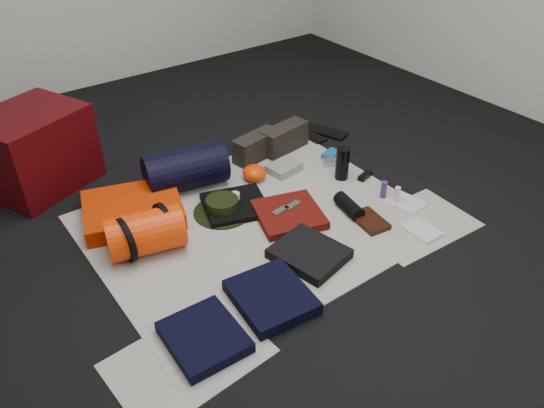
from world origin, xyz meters
TOP-DOWN VIEW (x-y plane):
  - floor at (0.00, 0.00)m, footprint 4.50×4.50m
  - newspaper_mat at (0.00, 0.00)m, footprint 1.60×1.30m
  - newspaper_sheet_front_left at (-0.70, -0.55)m, footprint 0.61×0.44m
  - newspaper_sheet_front_right at (0.65, -0.50)m, footprint 0.60×0.43m
  - red_cabinet at (-0.76, 1.02)m, footprint 0.66×0.61m
  - sleeping_pad at (-0.48, 0.41)m, footprint 0.58×0.53m
  - stuff_sack at (-0.54, 0.12)m, footprint 0.39×0.29m
  - sack_strap_left at (-0.64, 0.12)m, footprint 0.02×0.22m
  - sack_strap_right at (-0.44, 0.12)m, footprint 0.03×0.22m
  - navy_duffel at (-0.12, 0.50)m, footprint 0.48×0.31m
  - boonie_brim at (-0.09, 0.17)m, footprint 0.34×0.34m
  - boonie_crown at (-0.09, 0.17)m, footprint 0.17×0.17m
  - hiking_boot_left at (0.38, 0.54)m, footprint 0.32×0.17m
  - hiking_boot_right at (0.58, 0.52)m, footprint 0.33×0.17m
  - flip_flop_left at (0.83, 0.57)m, footprint 0.11×0.26m
  - flip_flop_right at (0.95, 0.55)m, footprint 0.21×0.33m
  - trousers_navy_a at (-0.61, -0.52)m, footprint 0.29×0.33m
  - trousers_navy_b at (-0.27, -0.50)m, footprint 0.33×0.37m
  - trousers_charcoal at (0.04, -0.38)m, footprint 0.34×0.37m
  - black_tshirt at (-0.02, 0.17)m, footprint 0.40×0.39m
  - red_shirt at (0.16, -0.07)m, footprint 0.40×0.40m
  - orange_stuff_sack at (0.23, 0.34)m, footprint 0.14×0.14m
  - first_aid_pouch at (0.42, 0.31)m, footprint 0.20×0.17m
  - water_bottle at (0.64, 0.05)m, footprint 0.09×0.09m
  - speaker at (0.44, -0.22)m, footprint 0.11×0.20m
  - compact_camera at (0.69, 0.20)m, footprint 0.11×0.09m
  - cyan_case at (0.75, 0.26)m, footprint 0.13×0.10m
  - toiletry_purple at (0.69, -0.23)m, footprint 0.04×0.04m
  - toiletry_clear at (0.72, -0.30)m, footprint 0.03×0.03m
  - paperback_book at (0.46, -0.35)m, footprint 0.15×0.21m
  - map_booklet at (0.63, -0.55)m, footprint 0.13×0.19m
  - map_printout at (0.75, -0.34)m, footprint 0.17×0.21m
  - sunglasses at (0.75, -0.03)m, footprint 0.11×0.07m
  - key_cluster at (-0.60, -0.59)m, footprint 0.07×0.07m
  - tape_roll at (0.00, 0.20)m, footprint 0.05×0.05m
  - energy_bar_a at (0.12, -0.05)m, footprint 0.10×0.05m
  - energy_bar_b at (0.20, -0.05)m, footprint 0.10×0.05m

SIDE VIEW (x-z plane):
  - floor at x=0.00m, z-range -0.02..0.00m
  - newspaper_sheet_front_left at x=-0.70m, z-range 0.00..0.00m
  - newspaper_sheet_front_right at x=0.65m, z-range 0.00..0.00m
  - newspaper_mat at x=0.00m, z-range 0.00..0.01m
  - flip_flop_left at x=0.83m, z-range 0.00..0.01m
  - flip_flop_right at x=0.95m, z-range 0.00..0.02m
  - map_printout at x=0.75m, z-range 0.01..0.01m
  - boonie_brim at x=-0.09m, z-range 0.01..0.01m
  - map_booklet at x=0.63m, z-range 0.01..0.02m
  - key_cluster at x=-0.60m, z-range 0.01..0.02m
  - sunglasses at x=0.75m, z-range 0.01..0.03m
  - paperback_book at x=0.46m, z-range 0.01..0.03m
  - black_tshirt at x=-0.02m, z-range 0.01..0.04m
  - cyan_case at x=0.75m, z-range 0.01..0.04m
  - compact_camera at x=0.69m, z-range 0.01..0.04m
  - red_shirt at x=0.16m, z-range 0.01..0.05m
  - first_aid_pouch at x=0.42m, z-range 0.01..0.05m
  - trousers_charcoal at x=0.04m, z-range 0.01..0.06m
  - trousers_navy_a at x=-0.61m, z-range 0.01..0.06m
  - trousers_navy_b at x=-0.27m, z-range 0.01..0.06m
  - speaker at x=0.44m, z-range 0.01..0.08m
  - orange_stuff_sack at x=0.23m, z-range 0.01..0.09m
  - sleeping_pad at x=-0.48m, z-range 0.01..0.09m
  - toiletry_clear at x=0.72m, z-range 0.01..0.10m
  - boonie_crown at x=-0.09m, z-range 0.01..0.09m
  - toiletry_purple at x=0.69m, z-range 0.01..0.10m
  - tape_roll at x=0.00m, z-range 0.04..0.07m
  - energy_bar_a at x=0.12m, z-range 0.05..0.06m
  - energy_bar_b at x=0.20m, z-range 0.05..0.06m
  - hiking_boot_left at x=0.38m, z-range 0.01..0.16m
  - hiking_boot_right at x=0.58m, z-range 0.01..0.17m
  - water_bottle at x=0.64m, z-range 0.01..0.20m
  - stuff_sack at x=-0.54m, z-range 0.01..0.21m
  - sack_strap_left at x=-0.64m, z-range 0.01..0.22m
  - sack_strap_right at x=-0.44m, z-range 0.01..0.22m
  - navy_duffel at x=-0.12m, z-range 0.01..0.24m
  - red_cabinet at x=-0.76m, z-range 0.00..0.44m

